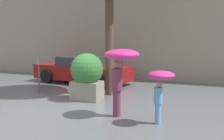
{
  "coord_description": "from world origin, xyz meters",
  "views": [
    {
      "loc": [
        4.71,
        -7.22,
        2.24
      ],
      "look_at": [
        1.26,
        1.6,
        1.05
      ],
      "focal_mm": 45.0,
      "sensor_mm": 36.0,
      "label": 1
    }
  ],
  "objects_px": {
    "person_adult": "(121,63)",
    "parked_car_near": "(82,70)",
    "parking_meter": "(39,69)",
    "planter_box": "(87,75)",
    "person_child": "(160,82)"
  },
  "relations": [
    {
      "from": "person_adult",
      "to": "parked_car_near",
      "type": "bearing_deg",
      "value": 117.06
    },
    {
      "from": "person_adult",
      "to": "parking_meter",
      "type": "bearing_deg",
      "value": 144.28
    },
    {
      "from": "person_child",
      "to": "parked_car_near",
      "type": "distance_m",
      "value": 6.72
    },
    {
      "from": "parked_car_near",
      "to": "parking_meter",
      "type": "bearing_deg",
      "value": 177.84
    },
    {
      "from": "planter_box",
      "to": "person_child",
      "type": "bearing_deg",
      "value": -31.41
    },
    {
      "from": "planter_box",
      "to": "parking_meter",
      "type": "bearing_deg",
      "value": 170.31
    },
    {
      "from": "parked_car_near",
      "to": "parking_meter",
      "type": "height_order",
      "value": "parking_meter"
    },
    {
      "from": "planter_box",
      "to": "parking_meter",
      "type": "distance_m",
      "value": 2.29
    },
    {
      "from": "person_adult",
      "to": "parked_car_near",
      "type": "relative_size",
      "value": 0.39
    },
    {
      "from": "person_child",
      "to": "planter_box",
      "type": "bearing_deg",
      "value": -173.16
    },
    {
      "from": "person_child",
      "to": "person_adult",
      "type": "bearing_deg",
      "value": -156.11
    },
    {
      "from": "parking_meter",
      "to": "planter_box",
      "type": "bearing_deg",
      "value": -9.69
    },
    {
      "from": "person_adult",
      "to": "parked_car_near",
      "type": "distance_m",
      "value": 5.79
    },
    {
      "from": "person_child",
      "to": "parking_meter",
      "type": "relative_size",
      "value": 1.04
    },
    {
      "from": "planter_box",
      "to": "person_child",
      "type": "relative_size",
      "value": 1.19
    }
  ]
}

